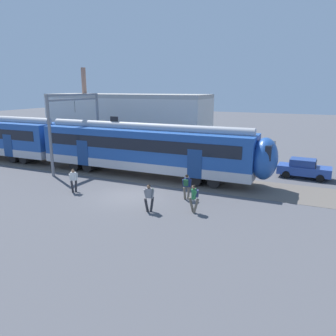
{
  "coord_description": "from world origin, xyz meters",
  "views": [
    {
      "loc": [
        10.94,
        -17.87,
        7.04
      ],
      "look_at": [
        1.85,
        2.31,
        1.6
      ],
      "focal_mm": 35.0,
      "sensor_mm": 36.0,
      "label": 1
    }
  ],
  "objects_px": {
    "pedestrian_grey": "(149,195)",
    "parked_car_blue": "(304,168)",
    "commuter_train": "(61,142)",
    "pedestrian_white": "(74,179)",
    "pedestrian_navy": "(187,185)",
    "pedestrian_green": "(194,196)"
  },
  "relations": [
    {
      "from": "pedestrian_navy",
      "to": "pedestrian_green",
      "type": "distance_m",
      "value": 2.31
    },
    {
      "from": "pedestrian_green",
      "to": "pedestrian_white",
      "type": "bearing_deg",
      "value": 178.92
    },
    {
      "from": "commuter_train",
      "to": "pedestrian_navy",
      "type": "relative_size",
      "value": 22.83
    },
    {
      "from": "pedestrian_white",
      "to": "parked_car_blue",
      "type": "relative_size",
      "value": 0.41
    },
    {
      "from": "commuter_train",
      "to": "pedestrian_white",
      "type": "distance_m",
      "value": 8.73
    },
    {
      "from": "commuter_train",
      "to": "pedestrian_navy",
      "type": "bearing_deg",
      "value": -16.6
    },
    {
      "from": "pedestrian_white",
      "to": "pedestrian_grey",
      "type": "xyz_separation_m",
      "value": [
        6.43,
        -1.11,
        0.03
      ]
    },
    {
      "from": "pedestrian_white",
      "to": "pedestrian_navy",
      "type": "distance_m",
      "value": 7.84
    },
    {
      "from": "pedestrian_white",
      "to": "parked_car_blue",
      "type": "distance_m",
      "value": 17.73
    },
    {
      "from": "parked_car_blue",
      "to": "pedestrian_grey",
      "type": "bearing_deg",
      "value": -124.16
    },
    {
      "from": "pedestrian_grey",
      "to": "pedestrian_green",
      "type": "height_order",
      "value": "same"
    },
    {
      "from": "pedestrian_navy",
      "to": "pedestrian_green",
      "type": "relative_size",
      "value": 1.0
    },
    {
      "from": "pedestrian_navy",
      "to": "parked_car_blue",
      "type": "relative_size",
      "value": 0.41
    },
    {
      "from": "pedestrian_grey",
      "to": "commuter_train",
      "type": "bearing_deg",
      "value": 150.98
    },
    {
      "from": "commuter_train",
      "to": "parked_car_blue",
      "type": "distance_m",
      "value": 21.11
    },
    {
      "from": "pedestrian_white",
      "to": "pedestrian_navy",
      "type": "relative_size",
      "value": 1.0
    },
    {
      "from": "pedestrian_grey",
      "to": "parked_car_blue",
      "type": "height_order",
      "value": "pedestrian_grey"
    },
    {
      "from": "pedestrian_grey",
      "to": "parked_car_blue",
      "type": "relative_size",
      "value": 0.41
    },
    {
      "from": "pedestrian_grey",
      "to": "pedestrian_navy",
      "type": "distance_m",
      "value": 3.14
    },
    {
      "from": "pedestrian_grey",
      "to": "parked_car_blue",
      "type": "xyz_separation_m",
      "value": [
        7.87,
        11.59,
        -0.21
      ]
    },
    {
      "from": "commuter_train",
      "to": "pedestrian_navy",
      "type": "xyz_separation_m",
      "value": [
        13.89,
        -4.14,
        -1.26
      ]
    },
    {
      "from": "commuter_train",
      "to": "parked_car_blue",
      "type": "bearing_deg",
      "value": 12.47
    }
  ]
}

